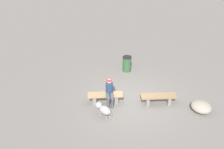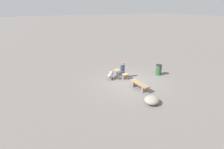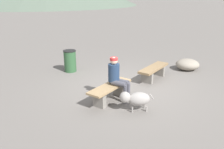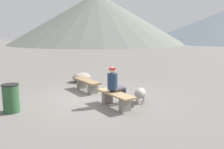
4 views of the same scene
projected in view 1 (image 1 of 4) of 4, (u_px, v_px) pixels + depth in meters
ground at (131, 101)px, 12.03m from camera, size 210.00×210.00×0.06m
bench_left at (158, 98)px, 11.66m from camera, size 1.58×0.54×0.44m
bench_right at (105, 97)px, 11.73m from camera, size 1.57×0.57×0.45m
seated_person at (110, 91)px, 11.44m from camera, size 0.37×0.64×1.22m
dog at (103, 109)px, 10.95m from camera, size 0.74×0.71×0.53m
trash_bin at (127, 64)px, 14.11m from camera, size 0.48×0.48×0.82m
boulder at (201, 107)px, 11.27m from camera, size 1.18×1.20×0.43m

